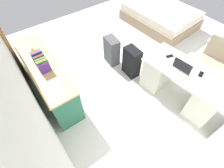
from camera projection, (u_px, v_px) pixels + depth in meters
ground_plane at (144, 62)px, 3.95m from camera, size 5.90×5.90×0.00m
wall_back at (5, 59)px, 1.93m from camera, size 4.06×0.10×2.86m
desk at (181, 84)px, 3.05m from camera, size 1.51×0.84×0.73m
office_chair at (210, 63)px, 3.32m from camera, size 0.57×0.57×0.94m
credenza at (48, 79)px, 3.09m from camera, size 1.80×0.48×0.80m
bed at (161, 16)px, 4.76m from camera, size 1.99×1.53×0.58m
suitcase_black at (132, 62)px, 3.48m from camera, size 0.37×0.23×0.65m
suitcase_spare_grey at (112, 51)px, 3.72m from camera, size 0.38×0.26×0.63m
laptop at (183, 67)px, 2.76m from camera, size 0.34×0.26×0.21m
computer_mouse at (171, 59)px, 2.93m from camera, size 0.07×0.11×0.03m
cell_phone_near_laptop at (201, 74)px, 2.72m from camera, size 0.10×0.15×0.01m
cell_phone_by_mouse at (170, 56)px, 2.99m from camera, size 0.10×0.15×0.01m
book_row at (41, 61)px, 2.67m from camera, size 0.35×0.17×0.23m
figurine_small at (32, 50)px, 2.92m from camera, size 0.08×0.08×0.11m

